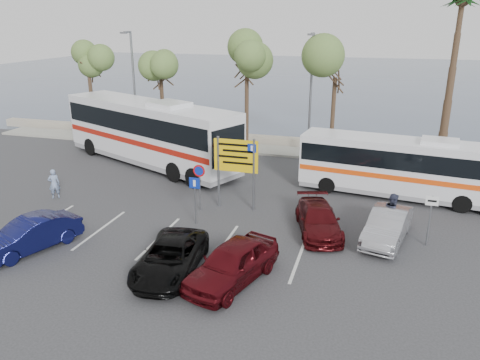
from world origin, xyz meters
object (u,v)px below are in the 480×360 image
(street_lamp_left, at_px, (133,82))
(coach_bus_right, at_px, (403,169))
(car_silver_b, at_px, (387,226))
(car_red, at_px, (232,263))
(suv_black, at_px, (170,257))
(car_maroon, at_px, (318,220))
(direction_sign, at_px, (236,161))
(car_blue, at_px, (30,235))
(street_lamp_right, at_px, (311,89))
(coach_bus_left, at_px, (149,134))
(pedestrian_far, at_px, (392,214))
(pedestrian_near, at_px, (54,184))

(street_lamp_left, bearing_deg, coach_bus_right, -18.68)
(car_silver_b, bearing_deg, car_red, -124.49)
(car_red, xyz_separation_m, car_silver_b, (5.30, 5.00, -0.06))
(suv_black, bearing_deg, car_silver_b, 26.74)
(car_maroon, bearing_deg, direction_sign, 141.93)
(street_lamp_left, bearing_deg, car_blue, -75.75)
(street_lamp_right, bearing_deg, direction_sign, -100.94)
(direction_sign, height_order, coach_bus_left, coach_bus_left)
(street_lamp_right, height_order, car_blue, street_lamp_right)
(car_blue, bearing_deg, street_lamp_right, 84.44)
(coach_bus_left, bearing_deg, direction_sign, -36.77)
(coach_bus_left, bearing_deg, street_lamp_right, 26.39)
(suv_black, height_order, pedestrian_far, pedestrian_far)
(street_lamp_left, distance_m, coach_bus_left, 6.43)
(car_maroon, xyz_separation_m, pedestrian_near, (-13.84, 0.31, 0.18))
(suv_black, bearing_deg, street_lamp_right, 75.38)
(car_maroon, height_order, car_silver_b, car_silver_b)
(street_lamp_left, bearing_deg, pedestrian_near, -82.88)
(coach_bus_right, bearing_deg, pedestrian_far, -96.16)
(car_blue, xyz_separation_m, car_maroon, (10.98, 5.00, -0.07))
(street_lamp_right, xyz_separation_m, suv_black, (-2.50, -17.02, -3.99))
(car_blue, relative_size, car_red, 0.95)
(street_lamp_left, height_order, car_red, street_lamp_left)
(car_blue, bearing_deg, car_maroon, 45.94)
(car_maroon, height_order, car_red, car_red)
(coach_bus_right, bearing_deg, coach_bus_left, 173.78)
(pedestrian_near, distance_m, pedestrian_far, 16.93)
(direction_sign, bearing_deg, car_blue, -134.93)
(pedestrian_near, xyz_separation_m, pedestrian_far, (16.92, 0.47, 0.14))
(street_lamp_left, xyz_separation_m, coach_bus_left, (3.50, -4.71, -2.62))
(coach_bus_right, relative_size, car_maroon, 2.57)
(street_lamp_right, relative_size, car_maroon, 1.91)
(direction_sign, distance_m, pedestrian_far, 7.58)
(car_red, relative_size, suv_black, 0.98)
(car_red, bearing_deg, suv_black, -162.26)
(car_red, relative_size, pedestrian_near, 2.74)
(direction_sign, distance_m, car_silver_b, 7.60)
(street_lamp_left, xyz_separation_m, coach_bus_right, (18.91, -6.39, -3.07))
(coach_bus_left, relative_size, car_maroon, 3.26)
(car_silver_b, bearing_deg, car_maroon, -167.83)
(coach_bus_right, bearing_deg, car_silver_b, -97.17)
(car_silver_b, bearing_deg, street_lamp_left, 158.72)
(coach_bus_left, xyz_separation_m, suv_black, (7.00, -12.30, -1.37))
(car_blue, height_order, car_red, car_red)
(car_blue, distance_m, pedestrian_near, 6.03)
(car_red, relative_size, pedestrian_far, 2.32)
(coach_bus_left, xyz_separation_m, car_red, (9.40, -12.30, -1.24))
(street_lamp_right, relative_size, suv_black, 1.82)
(street_lamp_right, bearing_deg, coach_bus_right, -47.27)
(pedestrian_near, bearing_deg, suv_black, 109.36)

